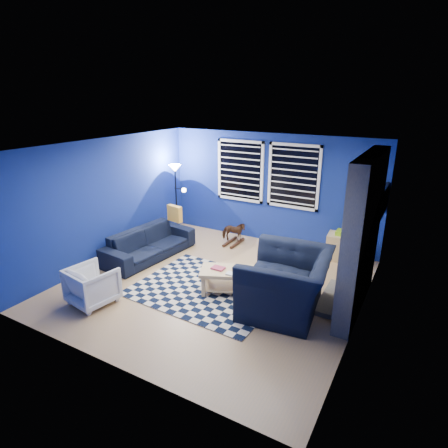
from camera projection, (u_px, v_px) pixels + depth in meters
name	position (u px, v px, depth m)	size (l,w,h in m)	color
floor	(214.00, 284.00, 6.86)	(5.00, 5.00, 0.00)	tan
ceiling	(213.00, 146.00, 6.03)	(5.00, 5.00, 0.00)	white
wall_back	(270.00, 189.00, 8.50)	(5.00, 5.00, 0.00)	navy
wall_left	(108.00, 200.00, 7.60)	(5.00, 5.00, 0.00)	navy
wall_right	(365.00, 247.00, 5.29)	(5.00, 5.00, 0.00)	navy
fireplace	(361.00, 238.00, 5.78)	(0.65, 2.00, 2.50)	gray
window_left	(240.00, 171.00, 8.70)	(1.17, 0.06, 1.42)	black
window_right	(294.00, 177.00, 8.10)	(1.17, 0.06, 1.42)	black
tv	(383.00, 203.00, 6.91)	(0.07, 1.00, 0.58)	black
rug	(208.00, 289.00, 6.68)	(2.50, 2.00, 0.02)	black
sofa	(149.00, 243.00, 7.92)	(0.81, 2.08, 0.61)	black
armchair_big	(286.00, 282.00, 5.92)	(1.29, 1.48, 0.96)	black
armchair_bent	(92.00, 285.00, 6.16)	(0.69, 0.71, 0.64)	gray
rocking_horse	(234.00, 232.00, 8.59)	(0.55, 0.25, 0.46)	#492417
coffee_table	(227.00, 276.00, 6.48)	(1.05, 0.85, 0.46)	tan
cabinet	(343.00, 247.00, 7.79)	(0.69, 0.49, 0.64)	tan
floor_lamp	(176.00, 178.00, 8.87)	(0.47, 0.29, 1.72)	black
throw_pillow	(175.00, 214.00, 8.29)	(0.38, 0.11, 0.36)	gold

